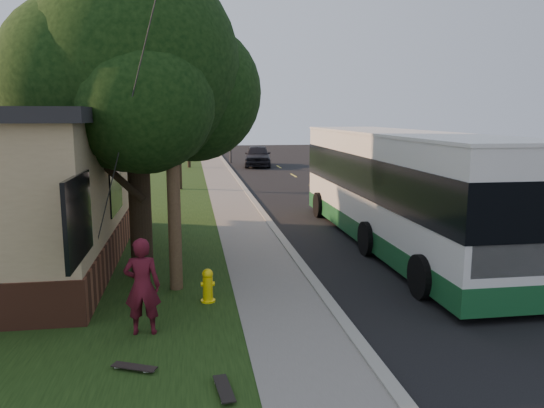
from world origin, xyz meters
The scene contains 16 objects.
ground centered at (0.00, 0.00, 0.00)m, with size 120.00×120.00×0.00m, color black.
road centered at (4.00, 10.00, 0.01)m, with size 8.00×80.00×0.01m, color black.
curb centered at (0.00, 10.00, 0.06)m, with size 0.25×80.00×0.12m, color gray.
sidewalk centered at (-1.00, 10.00, 0.04)m, with size 2.00×80.00×0.08m, color slate.
grass_verge centered at (-4.50, 10.00, 0.04)m, with size 5.00×80.00×0.07m, color black.
fire_hydrant centered at (-2.60, 0.00, 0.43)m, with size 0.32×0.32×0.74m.
utility_pole centered at (-3.31, 0.99, 4.63)m, with size 2.86×3.21×9.07m.
leafy_tree centered at (-4.17, 2.65, 5.17)m, with size 6.30×6.00×7.80m.
bare_tree_near centered at (-3.50, 18.00, 2.15)m, with size 1.38×1.21×4.31m.
bare_tree_far centered at (-3.00, 30.00, 2.00)m, with size 1.38×1.21×4.03m.
traffic_signal centered at (0.50, 34.00, 3.16)m, with size 0.18×0.22×5.50m.
transit_bus centered at (3.56, 4.50, 1.91)m, with size 3.06×13.25×3.58m.
skateboarder centered at (-3.84, -1.52, 0.99)m, with size 0.67×0.44×1.83m, color #4D0F1B.
skateboard_main centered at (-2.50, -3.90, 0.13)m, with size 0.30×0.84×0.08m.
skateboard_spare centered at (-3.88, -2.99, 0.12)m, with size 0.76×0.48×0.07m.
distant_car centered at (2.40, 30.76, 0.85)m, with size 2.02×5.01×1.71m, color black.
Camera 1 is at (-2.90, -11.14, 4.11)m, focal length 35.00 mm.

